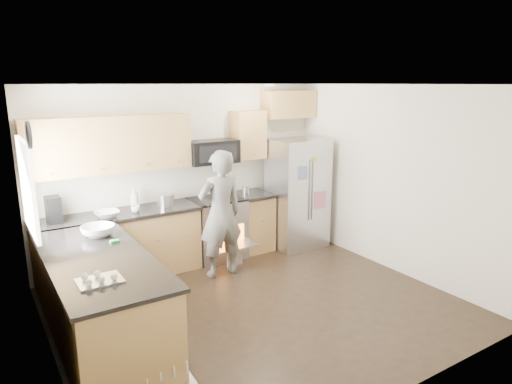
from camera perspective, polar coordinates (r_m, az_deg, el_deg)
ground at (r=5.66m, az=0.17°, el=-14.05°), size 4.50×4.50×0.00m
room_shell at (r=5.10m, az=-0.26°, el=2.85°), size 4.54×4.04×2.62m
back_cabinet_run at (r=6.55m, az=-12.49°, el=-1.45°), size 4.45×0.64×2.50m
peninsula at (r=5.06m, az=-18.83°, el=-12.47°), size 0.96×2.36×1.04m
stove_range at (r=6.94m, az=-4.95°, el=-2.80°), size 0.76×0.97×1.79m
refrigerator at (r=7.39m, az=5.21°, el=-0.17°), size 0.86×0.69×1.76m
person at (r=6.23m, az=-4.46°, el=-2.76°), size 0.65×0.44×1.76m
dish_rack at (r=4.45m, az=-11.54°, el=-21.50°), size 0.52×0.42×0.31m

